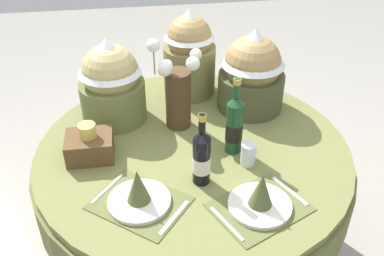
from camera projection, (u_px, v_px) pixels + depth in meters
name	position (u px, v px, depth m)	size (l,w,h in m)	color
dining_table	(193.00, 173.00, 2.05)	(1.42, 1.42, 0.74)	olive
place_setting_left	(139.00, 194.00, 1.65)	(0.43, 0.41, 0.16)	brown
place_setting_right	(260.00, 198.00, 1.63)	(0.42, 0.38, 0.16)	brown
flower_vase	(177.00, 91.00, 2.00)	(0.25, 0.16, 0.45)	#47331E
wine_bottle_left	(234.00, 125.00, 1.87)	(0.07, 0.07, 0.35)	#194223
wine_bottle_centre	(202.00, 157.00, 1.71)	(0.07, 0.07, 0.32)	black
tumbler_near_right	(248.00, 154.00, 1.84)	(0.06, 0.06, 0.10)	silver
gift_tub_back_left	(111.00, 78.00, 2.04)	(0.31, 0.31, 0.42)	olive
gift_tub_back_centre	(189.00, 50.00, 2.24)	(0.27, 0.27, 0.45)	olive
gift_tub_back_right	(252.00, 68.00, 2.12)	(0.32, 0.32, 0.42)	#474C2D
woven_basket_side_left	(90.00, 145.00, 1.88)	(0.20, 0.16, 0.16)	brown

